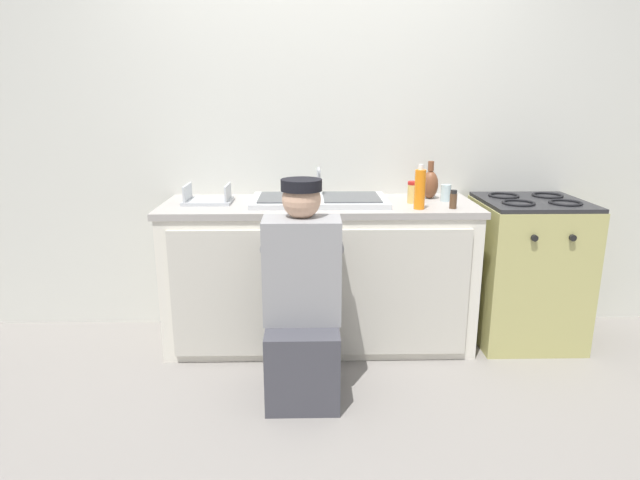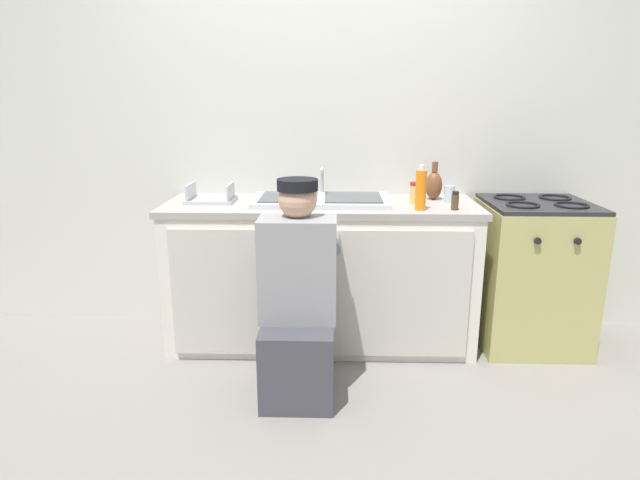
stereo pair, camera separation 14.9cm
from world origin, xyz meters
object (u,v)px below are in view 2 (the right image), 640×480
object	(u,v)px
plumber_person	(298,309)
water_glass	(449,194)
condiment_jar	(416,193)
stove_range	(532,274)
dish_rack_tray	(211,198)
vase_decorative	(434,185)
sink_double_basin	(321,200)
soap_bottle_orange	(421,190)
spice_bottle_pepper	(455,201)

from	to	relation	value
plumber_person	water_glass	bearing A→B (deg)	37.94
plumber_person	condiment_jar	size ratio (longest dim) A/B	8.63
stove_range	plumber_person	world-z (taller)	plumber_person
dish_rack_tray	vase_decorative	size ratio (longest dim) A/B	1.22
sink_double_basin	water_glass	world-z (taller)	sink_double_basin
soap_bottle_orange	dish_rack_tray	size ratio (longest dim) A/B	0.89
plumber_person	vase_decorative	size ratio (longest dim) A/B	4.80
soap_bottle_orange	condiment_jar	world-z (taller)	soap_bottle_orange
plumber_person	spice_bottle_pepper	bearing A→B (deg)	27.87
water_glass	sink_double_basin	bearing A→B (deg)	-177.35
water_glass	vase_decorative	distance (m)	0.13
dish_rack_tray	spice_bottle_pepper	xyz separation A→B (m)	(1.41, -0.20, 0.03)
stove_range	water_glass	distance (m)	0.71
vase_decorative	condiment_jar	bearing A→B (deg)	-131.31
plumber_person	sink_double_basin	bearing A→B (deg)	81.24
stove_range	vase_decorative	world-z (taller)	vase_decorative
soap_bottle_orange	spice_bottle_pepper	size ratio (longest dim) A/B	2.38
plumber_person	soap_bottle_orange	bearing A→B (deg)	33.94
condiment_jar	sink_double_basin	bearing A→B (deg)	178.03
soap_bottle_orange	condiment_jar	xyz separation A→B (m)	(0.00, 0.18, -0.05)
vase_decorative	spice_bottle_pepper	distance (m)	0.32
dish_rack_tray	plumber_person	bearing A→B (deg)	-48.94
stove_range	soap_bottle_orange	world-z (taller)	soap_bottle_orange
plumber_person	dish_rack_tray	xyz separation A→B (m)	(-0.56, 0.64, 0.44)
water_glass	dish_rack_tray	size ratio (longest dim) A/B	0.36
soap_bottle_orange	spice_bottle_pepper	distance (m)	0.20
spice_bottle_pepper	condiment_jar	bearing A→B (deg)	138.84
soap_bottle_orange	sink_double_basin	bearing A→B (deg)	160.62
sink_double_basin	soap_bottle_orange	distance (m)	0.60
sink_double_basin	stove_range	bearing A→B (deg)	-0.10
sink_double_basin	condiment_jar	size ratio (longest dim) A/B	6.25
soap_bottle_orange	vase_decorative	bearing A→B (deg)	68.16
condiment_jar	soap_bottle_orange	bearing A→B (deg)	-90.09
spice_bottle_pepper	sink_double_basin	bearing A→B (deg)	165.93
stove_range	spice_bottle_pepper	distance (m)	0.74
soap_bottle_orange	condiment_jar	distance (m)	0.18
plumber_person	soap_bottle_orange	distance (m)	0.95
water_glass	condiment_jar	size ratio (longest dim) A/B	0.78
dish_rack_tray	condiment_jar	world-z (taller)	condiment_jar
sink_double_basin	vase_decorative	size ratio (longest dim) A/B	3.48
plumber_person	water_glass	world-z (taller)	plumber_person
condiment_jar	water_glass	bearing A→B (deg)	14.79
stove_range	spice_bottle_pepper	bearing A→B (deg)	-160.86
soap_bottle_orange	vase_decorative	world-z (taller)	soap_bottle_orange
stove_range	soap_bottle_orange	distance (m)	0.93
soap_bottle_orange	dish_rack_tray	bearing A→B (deg)	170.45
sink_double_basin	stove_range	xyz separation A→B (m)	(1.28, -0.00, -0.45)
spice_bottle_pepper	dish_rack_tray	bearing A→B (deg)	172.05
vase_decorative	spice_bottle_pepper	world-z (taller)	vase_decorative
soap_bottle_orange	water_glass	distance (m)	0.32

